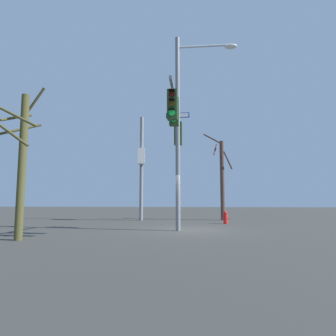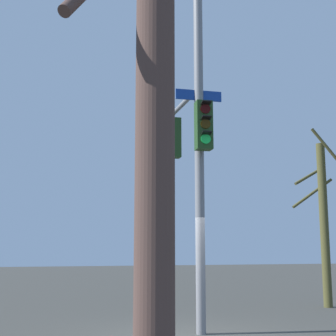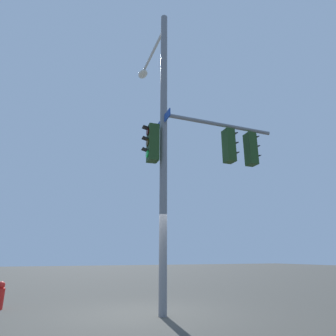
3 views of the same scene
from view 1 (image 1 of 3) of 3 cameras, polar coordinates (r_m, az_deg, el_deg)
ground_plane at (r=13.70m, az=3.63°, el=-12.06°), size 80.00×80.00×0.00m
main_signal_pole_assembly at (r=12.93m, az=2.38°, el=9.97°), size 3.38×4.55×9.17m
secondary_pole_assembly at (r=19.67m, az=-5.25°, el=0.94°), size 0.54×0.84×7.07m
fire_hydrant at (r=17.27m, az=11.24°, el=-9.58°), size 0.38×0.24×0.73m
bare_tree_behind_pole at (r=11.55m, az=-26.85°, el=1.62°), size 1.89×1.98×5.61m
bare_tree_across_street at (r=20.29m, az=10.55°, el=-1.76°), size 2.00×1.85×6.05m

